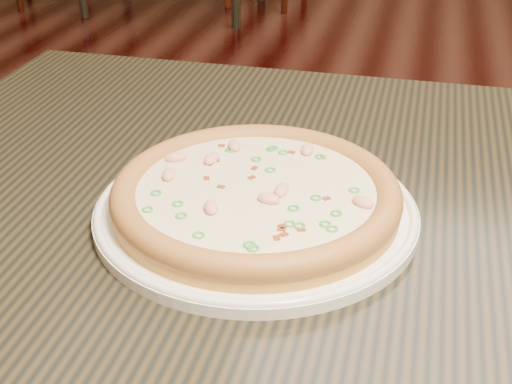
# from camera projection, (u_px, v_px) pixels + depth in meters

# --- Properties ---
(hero_table) EXTENTS (1.20, 0.80, 0.75)m
(hero_table) POSITION_uv_depth(u_px,v_px,m) (368.00, 281.00, 0.81)
(hero_table) COLOR black
(hero_table) RESTS_ON ground
(plate) EXTENTS (0.34, 0.34, 0.02)m
(plate) POSITION_uv_depth(u_px,v_px,m) (256.00, 210.00, 0.74)
(plate) COLOR white
(plate) RESTS_ON hero_table
(pizza) EXTENTS (0.30, 0.30, 0.03)m
(pizza) POSITION_uv_depth(u_px,v_px,m) (256.00, 194.00, 0.74)
(pizza) COLOR #C58E41
(pizza) RESTS_ON plate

